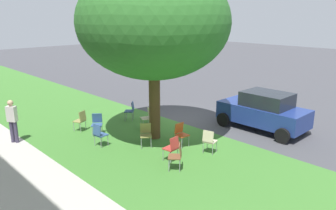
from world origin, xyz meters
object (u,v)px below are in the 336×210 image
chair_9 (99,133)px  chair_10 (181,133)px  chair_4 (81,119)px  chair_3 (209,140)px  chair_5 (172,147)px  street_tree (154,23)px  chair_1 (146,133)px  parked_car (264,111)px  chair_6 (131,110)px  chair_0 (147,116)px  chair_8 (177,154)px  chair_7 (155,112)px  pedestrian_0 (12,120)px  chair_2 (97,122)px

chair_9 → chair_10: size_ratio=1.00×
chair_4 → chair_10: bearing=-155.2°
chair_3 → chair_5: 1.46m
street_tree → chair_1: street_tree is taller
chair_9 → parked_car: bearing=-118.0°
street_tree → parked_car: street_tree is taller
chair_1 → chair_6: bearing=-27.9°
chair_0 → chair_8: same height
chair_7 → pedestrian_0: (1.97, 5.49, 0.41)m
chair_4 → chair_5: size_ratio=1.00×
chair_7 → chair_4: bearing=66.1°
chair_0 → chair_7: bearing=-67.6°
street_tree → chair_10: (-1.32, -0.13, -3.96)m
chair_3 → chair_8: 1.72m
chair_5 → chair_7: bearing=-33.7°
parked_car → chair_2: bearing=51.2°
street_tree → chair_0: bearing=-26.8°
chair_2 → chair_8: (-4.50, -0.09, 0.00)m
chair_7 → parked_car: size_ratio=0.24×
chair_4 → chair_8: size_ratio=1.00×
chair_10 → parked_car: parked_car is taller
parked_car → chair_6: bearing=33.6°
chair_0 → chair_5: size_ratio=1.00×
chair_1 → pedestrian_0: size_ratio=0.52×
chair_10 → chair_3: bearing=-170.5°
chair_1 → parked_car: 5.25m
chair_5 → chair_10: (0.73, -1.19, 0.00)m
pedestrian_0 → chair_0: bearing=-115.1°
chair_1 → chair_3: same height
street_tree → chair_0: street_tree is taller
chair_0 → chair_2: size_ratio=1.00×
chair_0 → chair_4: 2.81m
chair_6 → street_tree: bearing=164.3°
chair_0 → chair_9: bearing=98.2°
chair_0 → chair_7: size_ratio=1.00×
chair_0 → pedestrian_0: bearing=64.9°
chair_2 → chair_3: (-4.41, -1.80, 0.00)m
chair_5 → chair_10: bearing=-58.4°
chair_7 → chair_10: (-2.73, 1.12, 0.00)m
chair_0 → chair_9: size_ratio=1.00×
chair_3 → chair_7: size_ratio=1.00×
chair_5 → chair_6: 4.83m
chair_3 → chair_4: size_ratio=1.00×
chair_2 → chair_5: 3.97m
chair_8 → chair_10: bearing=-49.8°
chair_0 → chair_9: (-0.38, 2.67, 0.00)m
chair_1 → chair_5: (-1.61, 0.21, 0.00)m
chair_2 → chair_3: 4.77m
street_tree → chair_1: 4.07m
chair_1 → chair_5: size_ratio=1.00×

